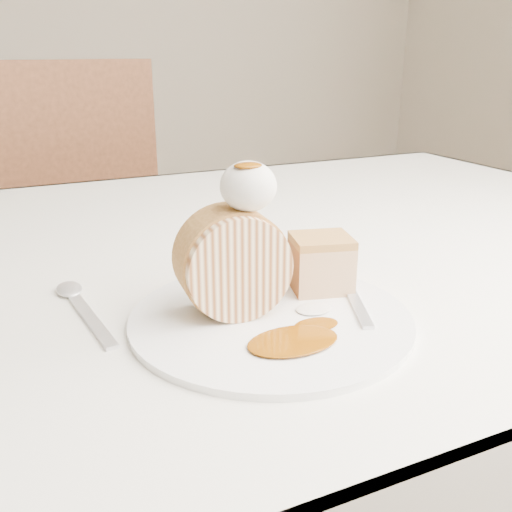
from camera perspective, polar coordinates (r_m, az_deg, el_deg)
name	(u,v)px	position (r m, az deg, el deg)	size (l,w,h in m)	color
table	(232,303)	(0.77, -2.39, -4.76)	(1.40, 0.90, 0.75)	white
chair_far	(60,224)	(1.60, -19.03, 3.04)	(0.58, 0.58, 0.97)	brown
plate	(271,318)	(0.52, 1.47, -6.23)	(0.26, 0.26, 0.01)	white
roulade_slice	(233,263)	(0.51, -2.31, -0.69)	(0.09, 0.09, 0.05)	beige
cake_chunk	(321,266)	(0.57, 6.49, -1.04)	(0.06, 0.05, 0.05)	#BA8646
whipped_cream	(248,186)	(0.49, -0.78, 6.99)	(0.05, 0.05, 0.04)	white
caramel_drizzle	(248,159)	(0.48, -0.81, 9.68)	(0.02, 0.02, 0.01)	#783C05
caramel_pool	(293,341)	(0.47, 3.71, -8.45)	(0.08, 0.05, 0.00)	#783C05
fork	(356,302)	(0.55, 9.93, -4.55)	(0.02, 0.15, 0.00)	silver
spoon	(92,320)	(0.54, -16.09, -6.19)	(0.02, 0.15, 0.00)	silver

